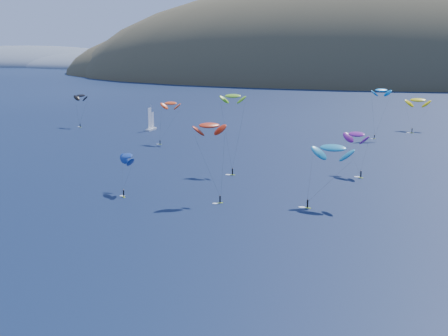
% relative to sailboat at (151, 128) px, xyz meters
% --- Properties ---
extents(island, '(730.00, 300.00, 210.00)m').
position_rel_sailboat_xyz_m(island, '(93.71, 374.40, -11.66)').
color(island, '#3D3526').
rests_on(island, ground).
extents(headland, '(460.00, 250.00, 60.00)m').
position_rel_sailboat_xyz_m(headland, '(-390.95, 562.12, -4.29)').
color(headland, slate).
rests_on(headland, ground).
extents(sailboat, '(8.85, 7.67, 11.06)m').
position_rel_sailboat_xyz_m(sailboat, '(0.00, 0.00, 0.00)').
color(sailboat, silver).
rests_on(sailboat, ground).
extents(kitesurfer_1, '(8.16, 9.03, 16.82)m').
position_rel_sailboat_xyz_m(kitesurfer_1, '(18.57, -25.89, 13.70)').
color(kitesurfer_1, '#9CC816').
rests_on(kitesurfer_1, ground).
extents(kitesurfer_3, '(7.69, 11.06, 23.98)m').
position_rel_sailboat_xyz_m(kitesurfer_3, '(53.23, -67.03, 20.90)').
color(kitesurfer_3, '#9CC816').
rests_on(kitesurfer_3, ground).
extents(kitesurfer_4, '(8.75, 7.23, 20.88)m').
position_rel_sailboat_xyz_m(kitesurfer_4, '(94.22, 5.43, 17.71)').
color(kitesurfer_4, '#9CC816').
rests_on(kitesurfer_4, ground).
extents(kitesurfer_5, '(10.99, 10.12, 16.13)m').
position_rel_sailboat_xyz_m(kitesurfer_5, '(85.90, -98.97, 12.41)').
color(kitesurfer_5, '#9CC816').
rests_on(kitesurfer_5, ground).
extents(kitesurfer_6, '(9.54, 11.21, 13.96)m').
position_rel_sailboat_xyz_m(kitesurfer_6, '(89.27, -63.62, 10.52)').
color(kitesurfer_6, '#9CC816').
rests_on(kitesurfer_6, ground).
extents(kitesurfer_9, '(9.09, 9.33, 20.28)m').
position_rel_sailboat_xyz_m(kitesurfer_9, '(56.32, -101.72, 17.03)').
color(kitesurfer_9, '#9CC816').
rests_on(kitesurfer_9, ground).
extents(kitesurfer_10, '(7.70, 11.42, 11.24)m').
position_rel_sailboat_xyz_m(kitesurfer_10, '(33.90, -100.50, 8.15)').
color(kitesurfer_10, '#9CC816').
rests_on(kitesurfer_10, ground).
extents(kitesurfer_11, '(10.72, 14.90, 15.48)m').
position_rel_sailboat_xyz_m(kitesurfer_11, '(109.01, 32.32, 11.69)').
color(kitesurfer_11, '#9CC816').
rests_on(kitesurfer_11, ground).
extents(kitesurfer_12, '(8.47, 7.80, 15.64)m').
position_rel_sailboat_xyz_m(kitesurfer_12, '(-34.83, 4.65, 12.53)').
color(kitesurfer_12, '#9CC816').
rests_on(kitesurfer_12, ground).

